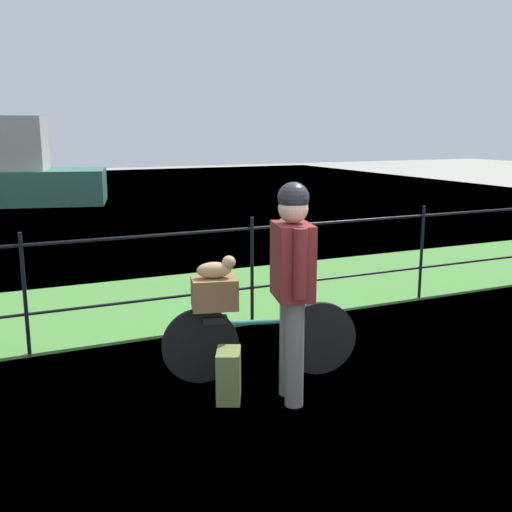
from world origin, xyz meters
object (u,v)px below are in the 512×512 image
cyclist_person (292,274)px  bicycle_main (259,340)px  terrier_dog (217,268)px  backpack_on_paving (229,375)px  wooden_crate (214,293)px  moored_boat_near (1,173)px

cyclist_person → bicycle_main: bearing=96.3°
bicycle_main → terrier_dog: bearing=165.7°
bicycle_main → terrier_dog: 0.71m
cyclist_person → backpack_on_paving: 0.94m
wooden_crate → cyclist_person: size_ratio=0.22×
terrier_dog → cyclist_person: 0.68m
bicycle_main → moored_boat_near: bearing=96.0°
wooden_crate → backpack_on_paving: size_ratio=0.91×
wooden_crate → terrier_dog: (0.02, -0.01, 0.20)m
cyclist_person → wooden_crate: bearing=125.6°
cyclist_person → moored_boat_near: bearing=96.0°
bicycle_main → backpack_on_paving: 0.50m
wooden_crate → terrier_dog: 0.20m
wooden_crate → moored_boat_near: moored_boat_near is taller
wooden_crate → cyclist_person: bearing=-54.4°
cyclist_person → backpack_on_paving: bearing=155.7°
moored_boat_near → backpack_on_paving: bearing=-85.7°
cyclist_person → backpack_on_paving: (-0.44, 0.20, -0.80)m
wooden_crate → moored_boat_near: (-1.10, 13.74, 0.11)m
bicycle_main → terrier_dog: terrier_dog is taller
bicycle_main → moored_boat_near: moored_boat_near is taller
bicycle_main → terrier_dog: size_ratio=4.94×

